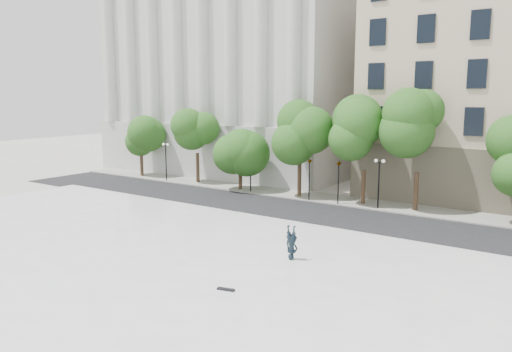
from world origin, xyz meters
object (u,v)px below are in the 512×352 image
object	(u,v)px
traffic_light_east	(339,161)
skateboard	(226,289)
person_lying	(292,255)
traffic_light_west	(310,160)

from	to	relation	value
traffic_light_east	skateboard	xyz separation A→B (m)	(4.48, -20.84, -3.23)
traffic_light_east	person_lying	distance (m)	16.50
traffic_light_west	skateboard	size ratio (longest dim) A/B	5.07
traffic_light_west	skateboard	xyz separation A→B (m)	(7.23, -20.84, -3.13)
traffic_light_west	traffic_light_east	bearing A→B (deg)	-0.00
traffic_light_west	traffic_light_east	world-z (taller)	traffic_light_east
traffic_light_west	person_lying	size ratio (longest dim) A/B	2.24
traffic_light_east	skateboard	world-z (taller)	traffic_light_east
skateboard	person_lying	bearing A→B (deg)	72.83
traffic_light_east	skateboard	bearing A→B (deg)	-77.87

